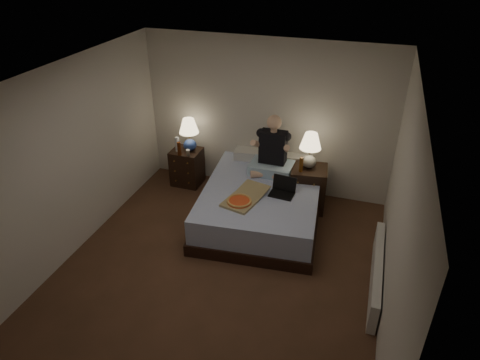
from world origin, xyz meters
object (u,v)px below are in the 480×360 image
(laptop, at_px, (282,188))
(beer_bottle_left, at_px, (179,149))
(bed, at_px, (262,202))
(pizza_box, at_px, (239,202))
(water_bottle, at_px, (177,144))
(beer_bottle_right, at_px, (301,164))
(radiator, at_px, (376,272))
(nightstand_left, at_px, (187,167))
(nightstand_right, at_px, (308,188))
(soda_can, at_px, (188,153))
(lamp_right, at_px, (310,151))
(person, at_px, (272,146))
(lamp_left, at_px, (189,135))

(laptop, bearing_deg, beer_bottle_left, 167.69)
(bed, height_order, pizza_box, pizza_box)
(bed, distance_m, water_bottle, 1.78)
(beer_bottle_right, bearing_deg, radiator, -47.28)
(bed, bearing_deg, nightstand_left, 152.34)
(nightstand_right, height_order, soda_can, soda_can)
(lamp_right, relative_size, beer_bottle_left, 2.43)
(nightstand_left, bearing_deg, beer_bottle_right, -6.72)
(water_bottle, relative_size, pizza_box, 0.33)
(lamp_right, height_order, pizza_box, lamp_right)
(lamp_right, height_order, beer_bottle_left, lamp_right)
(nightstand_right, bearing_deg, person, 177.40)
(lamp_left, height_order, beer_bottle_left, lamp_left)
(bed, distance_m, pizza_box, 0.66)
(laptop, bearing_deg, pizza_box, -135.94)
(nightstand_right, relative_size, laptop, 2.06)
(pizza_box, bearing_deg, beer_bottle_left, 157.54)
(lamp_left, bearing_deg, laptop, -24.27)
(nightstand_right, height_order, lamp_left, lamp_left)
(lamp_right, bearing_deg, radiator, -52.68)
(soda_can, xyz_separation_m, radiator, (3.11, -1.43, -0.48))
(soda_can, height_order, person, person)
(bed, relative_size, soda_can, 22.06)
(water_bottle, xyz_separation_m, soda_can, (0.23, -0.09, -0.07))
(pizza_box, bearing_deg, bed, 85.80)
(person, xyz_separation_m, pizza_box, (-0.20, -1.00, -0.42))
(beer_bottle_left, bearing_deg, nightstand_right, 1.79)
(nightstand_left, relative_size, lamp_left, 1.12)
(water_bottle, bearing_deg, radiator, -24.49)
(beer_bottle_left, bearing_deg, water_bottle, 127.43)
(beer_bottle_left, distance_m, laptop, 1.94)
(nightstand_right, relative_size, beer_bottle_right, 3.04)
(beer_bottle_right, bearing_deg, soda_can, 177.07)
(soda_can, height_order, radiator, soda_can)
(person, height_order, radiator, person)
(nightstand_left, distance_m, laptop, 2.01)
(beer_bottle_left, bearing_deg, beer_bottle_right, -1.86)
(water_bottle, distance_m, person, 1.67)
(lamp_right, bearing_deg, lamp_left, 176.54)
(bed, xyz_separation_m, radiator, (1.72, -0.97, -0.08))
(laptop, bearing_deg, lamp_left, 160.59)
(soda_can, bearing_deg, lamp_left, 103.36)
(lamp_left, height_order, person, person)
(water_bottle, bearing_deg, soda_can, -21.85)
(water_bottle, xyz_separation_m, radiator, (3.34, -1.52, -0.55))
(nightstand_left, distance_m, nightstand_right, 2.10)
(bed, relative_size, water_bottle, 8.82)
(beer_bottle_left, height_order, laptop, beer_bottle_left)
(water_bottle, relative_size, radiator, 0.16)
(bed, bearing_deg, beer_bottle_left, 159.07)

